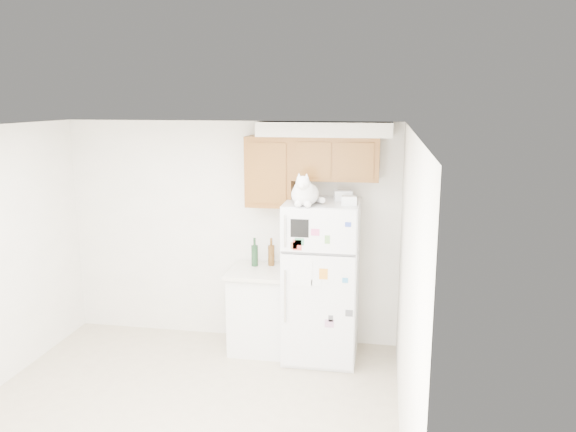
% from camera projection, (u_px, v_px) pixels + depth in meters
% --- Properties ---
extents(ground_plane, '(3.80, 4.00, 0.01)m').
position_uv_depth(ground_plane, '(171.00, 430.00, 4.73)').
color(ground_plane, '#BFB093').
extents(room_shell, '(3.84, 4.04, 2.52)m').
position_uv_depth(room_shell, '(187.00, 231.00, 4.60)').
color(room_shell, white).
rests_on(room_shell, ground_plane).
extents(refrigerator, '(0.76, 0.78, 1.70)m').
position_uv_depth(refrigerator, '(321.00, 281.00, 5.92)').
color(refrigerator, white).
rests_on(refrigerator, ground_plane).
extents(base_counter, '(0.64, 0.64, 0.92)m').
position_uv_depth(base_counter, '(260.00, 309.00, 6.19)').
color(base_counter, white).
rests_on(base_counter, ground_plane).
extents(cat, '(0.33, 0.49, 0.34)m').
position_uv_depth(cat, '(305.00, 193.00, 5.52)').
color(cat, white).
rests_on(cat, refrigerator).
extents(storage_box_back, '(0.20, 0.16, 0.10)m').
position_uv_depth(storage_box_back, '(343.00, 195.00, 5.84)').
color(storage_box_back, white).
rests_on(storage_box_back, refrigerator).
extents(storage_box_front, '(0.15, 0.12, 0.09)m').
position_uv_depth(storage_box_front, '(349.00, 201.00, 5.56)').
color(storage_box_front, white).
rests_on(storage_box_front, refrigerator).
extents(bottle_green, '(0.07, 0.07, 0.32)m').
position_uv_depth(bottle_green, '(255.00, 252.00, 6.19)').
color(bottle_green, '#19381E').
rests_on(bottle_green, base_counter).
extents(bottle_amber, '(0.07, 0.07, 0.31)m').
position_uv_depth(bottle_amber, '(271.00, 252.00, 6.20)').
color(bottle_amber, '#593814').
rests_on(bottle_amber, base_counter).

